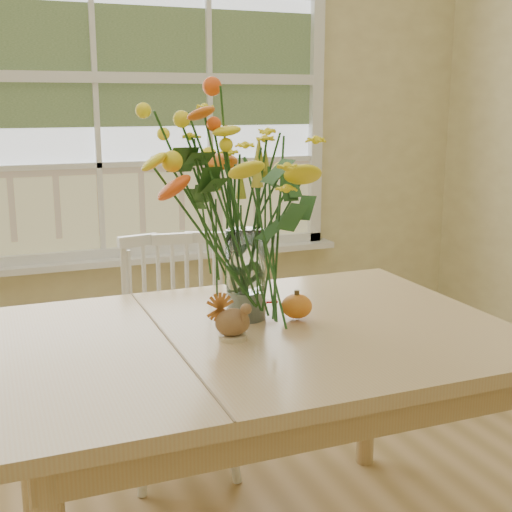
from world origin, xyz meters
name	(u,v)px	position (x,y,z in m)	size (l,w,h in m)	color
wall_back	(96,122)	(0.00, 2.25, 1.35)	(4.00, 0.02, 2.70)	#D1C186
window	(95,81)	(0.00, 2.21, 1.53)	(2.42, 0.12, 1.74)	silver
dining_table	(259,360)	(0.20, 0.71, 0.70)	(1.47, 1.05, 0.79)	tan
windsor_chair	(178,341)	(0.15, 1.46, 0.51)	(0.47, 0.45, 0.91)	white
flower_vase	(246,185)	(0.21, 0.84, 1.20)	(0.58, 0.58, 0.69)	white
pumpkin	(297,307)	(0.35, 0.77, 0.83)	(0.10, 0.10, 0.07)	#E15C1A
turkey_figurine	(232,322)	(0.10, 0.67, 0.84)	(0.11, 0.09, 0.12)	#CCB78C
dark_gourd	(248,303)	(0.23, 0.87, 0.83)	(0.13, 0.08, 0.07)	#38160F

